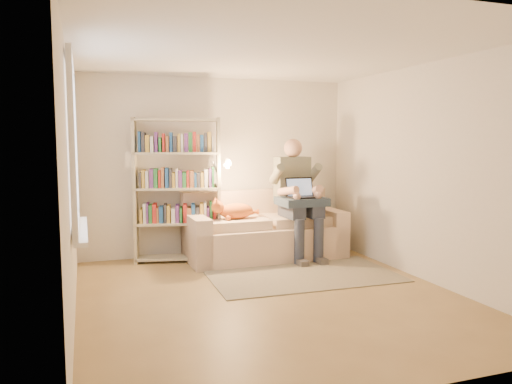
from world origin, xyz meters
name	(u,v)px	position (x,y,z in m)	size (l,w,h in m)	color
floor	(270,296)	(0.00, 0.00, 0.00)	(4.50, 4.50, 0.00)	olive
ceiling	(270,52)	(0.00, 0.00, 2.60)	(4.00, 4.50, 0.02)	white
wall_left	(70,183)	(-2.00, 0.00, 1.30)	(0.02, 4.50, 2.60)	silver
wall_right	(426,173)	(2.00, 0.00, 1.30)	(0.02, 4.50, 2.60)	silver
wall_back	(217,167)	(0.00, 2.25, 1.30)	(4.00, 0.02, 2.60)	silver
wall_front	(394,202)	(0.00, -2.25, 1.30)	(4.00, 0.02, 2.60)	silver
window	(76,173)	(-1.95, 0.20, 1.38)	(0.12, 1.52, 1.69)	white
sofa	(263,233)	(0.56, 1.75, 0.35)	(2.25, 1.03, 0.95)	beige
person	(297,192)	(1.01, 1.59, 0.95)	(0.50, 0.79, 1.71)	gray
cat	(230,211)	(0.02, 1.60, 0.72)	(0.74, 0.26, 0.27)	orange
blanket	(308,201)	(1.11, 1.40, 0.84)	(0.64, 0.52, 0.11)	#293848
laptop	(308,192)	(1.11, 1.42, 0.96)	(0.42, 0.33, 0.37)	black
bookshelf	(178,183)	(-0.65, 1.90, 1.11)	(1.31, 0.63, 2.00)	#BBB08D
rug	(302,275)	(0.68, 0.64, 0.01)	(2.33, 1.38, 0.01)	gray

